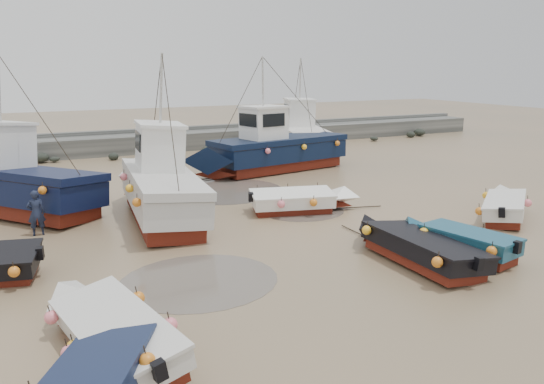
{
  "coord_description": "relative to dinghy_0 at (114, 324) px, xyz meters",
  "views": [
    {
      "loc": [
        -6.52,
        -14.2,
        5.78
      ],
      "look_at": [
        1.58,
        2.22,
        1.4
      ],
      "focal_mm": 35.0,
      "sensor_mm": 36.0,
      "label": 1
    }
  ],
  "objects": [
    {
      "name": "ground",
      "position": [
        5.02,
        3.72,
        -0.54
      ],
      "size": [
        120.0,
        120.0,
        0.0
      ],
      "primitive_type": "plane",
      "color": "#907353",
      "rests_on": "ground"
    },
    {
      "name": "seawall",
      "position": [
        5.07,
        25.71,
        0.09
      ],
      "size": [
        60.0,
        4.92,
        1.5
      ],
      "color": "slate",
      "rests_on": "ground"
    },
    {
      "name": "puddle_a",
      "position": [
        2.73,
        2.64,
        -0.54
      ],
      "size": [
        4.43,
        4.43,
        0.01
      ],
      "primitive_type": "cylinder",
      "color": "#5B534A",
      "rests_on": "ground"
    },
    {
      "name": "puddle_b",
      "position": [
        8.85,
        7.46,
        -0.54
      ],
      "size": [
        3.32,
        3.32,
        0.01
      ],
      "primitive_type": "cylinder",
      "color": "#5B534A",
      "rests_on": "ground"
    },
    {
      "name": "puddle_d",
      "position": [
        7.29,
        12.42,
        -0.54
      ],
      "size": [
        5.62,
        5.62,
        0.01
      ],
      "primitive_type": "cylinder",
      "color": "#5B534A",
      "rests_on": "ground"
    },
    {
      "name": "dinghy_0",
      "position": [
        0.0,
        0.0,
        0.0
      ],
      "size": [
        2.39,
        6.27,
        1.43
      ],
      "rotation": [
        0.0,
        0.0,
        0.19
      ],
      "color": "maroon",
      "rests_on": "ground"
    },
    {
      "name": "dinghy_1",
      "position": [
        -0.6,
        -2.02,
        0.01
      ],
      "size": [
        3.56,
        5.35,
        1.43
      ],
      "rotation": [
        0.0,
        0.0,
        -0.52
      ],
      "color": "maroon",
      "rests_on": "ground"
    },
    {
      "name": "dinghy_2",
      "position": [
        10.7,
        1.08,
        0.02
      ],
      "size": [
        2.14,
        5.03,
        1.43
      ],
      "rotation": [
        0.0,
        0.0,
        0.23
      ],
      "color": "maroon",
      "rests_on": "ground"
    },
    {
      "name": "dinghy_3",
      "position": [
        15.56,
        3.36,
        0.01
      ],
      "size": [
        4.97,
        4.04,
        1.43
      ],
      "rotation": [
        0.0,
        0.0,
        -0.92
      ],
      "color": "maroon",
      "rests_on": "ground"
    },
    {
      "name": "dinghy_5",
      "position": [
        8.74,
        7.63,
        0.01
      ],
      "size": [
        5.49,
        2.64,
        1.43
      ],
      "rotation": [
        0.0,
        0.0,
        -1.83
      ],
      "color": "maroon",
      "rests_on": "ground"
    },
    {
      "name": "dinghy_6",
      "position": [
        9.07,
        1.24,
        -0.0
      ],
      "size": [
        2.25,
        6.35,
        1.43
      ],
      "rotation": [
        0.0,
        0.0,
        0.0
      ],
      "color": "maroon",
      "rests_on": "ground"
    },
    {
      "name": "cabin_boat_0",
      "position": [
        -1.9,
        12.6,
        0.79
      ],
      "size": [
        7.38,
        8.73,
        6.22
      ],
      "rotation": [
        0.0,
        0.0,
        0.68
      ],
      "color": "maroon",
      "rests_on": "ground"
    },
    {
      "name": "cabin_boat_1",
      "position": [
        3.37,
        9.36,
        0.8
      ],
      "size": [
        3.34,
        10.0,
        6.22
      ],
      "rotation": [
        0.0,
        0.0,
        -0.1
      ],
      "color": "maroon",
      "rests_on": "ground"
    },
    {
      "name": "cabin_boat_2",
      "position": [
        11.35,
        15.76,
        0.77
      ],
      "size": [
        11.04,
        4.2,
        6.22
      ],
      "rotation": [
        0.0,
        0.0,
        1.73
      ],
      "color": "maroon",
      "rests_on": "ground"
    },
    {
      "name": "cabin_boat_3",
      "position": [
        15.7,
        20.29,
        0.84
      ],
      "size": [
        4.41,
        8.98,
        6.22
      ],
      "rotation": [
        0.0,
        0.0,
        -0.28
      ],
      "color": "maroon",
      "rests_on": "ground"
    },
    {
      "name": "person",
      "position": [
        -1.01,
        9.0,
        -0.54
      ],
      "size": [
        0.59,
        0.39,
        1.61
      ],
      "primitive_type": "imported",
      "rotation": [
        0.0,
        0.0,
        3.15
      ],
      "color": "#181F34",
      "rests_on": "ground"
    }
  ]
}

